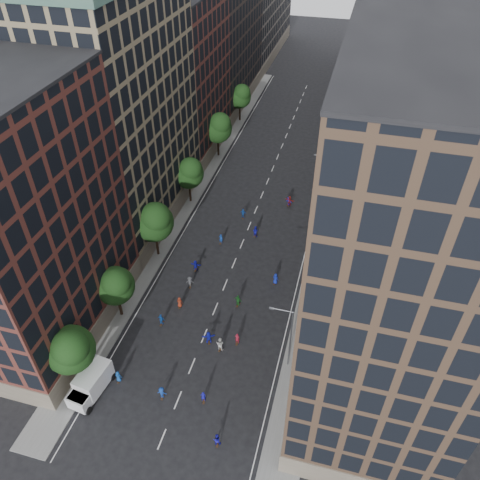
{
  "coord_description": "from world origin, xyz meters",
  "views": [
    {
      "loc": [
        13.61,
        -20.44,
        45.37
      ],
      "look_at": [
        0.11,
        29.95,
        2.0
      ],
      "focal_mm": 35.0,
      "sensor_mm": 36.0,
      "label": 1
    }
  ],
  "objects": [
    {
      "name": "ground",
      "position": [
        0.0,
        40.0,
        0.0
      ],
      "size": [
        240.0,
        240.0,
        0.0
      ],
      "primitive_type": "plane",
      "color": "black",
      "rests_on": "ground"
    },
    {
      "name": "sidewalk_left",
      "position": [
        -12.0,
        47.5,
        0.07
      ],
      "size": [
        4.0,
        105.0,
        0.15
      ],
      "primitive_type": "cube",
      "color": "slate",
      "rests_on": "ground"
    },
    {
      "name": "sidewalk_right",
      "position": [
        12.0,
        47.5,
        0.07
      ],
      "size": [
        4.0,
        105.0,
        0.15
      ],
      "primitive_type": "cube",
      "color": "slate",
      "rests_on": "ground"
    },
    {
      "name": "bldg_left_a",
      "position": [
        -19.0,
        11.0,
        15.0
      ],
      "size": [
        14.0,
        22.0,
        30.0
      ],
      "primitive_type": "cube",
      "color": "#572821",
      "rests_on": "ground"
    },
    {
      "name": "bldg_left_b",
      "position": [
        -19.0,
        35.0,
        17.0
      ],
      "size": [
        14.0,
        26.0,
        34.0
      ],
      "primitive_type": "cube",
      "color": "#7F7053",
      "rests_on": "ground"
    },
    {
      "name": "bldg_left_c",
      "position": [
        -19.0,
        58.0,
        14.0
      ],
      "size": [
        14.0,
        20.0,
        28.0
      ],
      "primitive_type": "cube",
      "color": "#572821",
      "rests_on": "ground"
    },
    {
      "name": "bldg_left_d",
      "position": [
        -19.0,
        82.0,
        16.0
      ],
      "size": [
        14.0,
        28.0,
        32.0
      ],
      "primitive_type": "cube",
      "color": "#302520",
      "rests_on": "ground"
    },
    {
      "name": "bldg_left_e",
      "position": [
        -19.0,
        116.0,
        13.0
      ],
      "size": [
        14.0,
        40.0,
        26.0
      ],
      "primitive_type": "cube",
      "color": "#60574F",
      "rests_on": "ground"
    },
    {
      "name": "bldg_right_a",
      "position": [
        19.0,
        15.0,
        18.0
      ],
      "size": [
        14.0,
        30.0,
        36.0
      ],
      "primitive_type": "cube",
      "color": "#433124",
      "rests_on": "ground"
    },
    {
      "name": "bldg_right_b",
      "position": [
        19.0,
        44.0,
        16.5
      ],
      "size": [
        14.0,
        28.0,
        33.0
      ],
      "primitive_type": "cube",
      "color": "#60574F",
      "rests_on": "ground"
    },
    {
      "name": "bldg_right_c",
      "position": [
        19.0,
        71.0,
        17.5
      ],
      "size": [
        14.0,
        26.0,
        35.0
      ],
      "primitive_type": "cube",
      "color": "#7F7053",
      "rests_on": "ground"
    },
    {
      "name": "bldg_right_d",
      "position": [
        19.0,
        104.0,
        15.0
      ],
      "size": [
        14.0,
        40.0,
        30.0
      ],
      "primitive_type": "cube",
      "color": "#433124",
      "rests_on": "ground"
    },
    {
      "name": "tree_left_0",
      "position": [
        -11.01,
        3.85,
        5.96
      ],
      "size": [
        5.2,
        5.2,
        8.83
      ],
      "color": "black",
      "rests_on": "ground"
    },
    {
      "name": "tree_left_1",
      "position": [
        -11.02,
        13.86,
        5.55
      ],
      "size": [
        4.8,
        4.8,
        8.21
      ],
      "color": "black",
      "rests_on": "ground"
    },
    {
      "name": "tree_left_2",
      "position": [
        -10.99,
        25.83,
        6.36
      ],
      "size": [
        5.6,
        5.6,
        9.45
      ],
      "color": "black",
      "rests_on": "ground"
    },
    {
      "name": "tree_left_3",
      "position": [
        -11.02,
        39.85,
        5.82
      ],
      "size": [
        5.0,
        5.0,
        8.58
      ],
      "color": "black",
      "rests_on": "ground"
    },
    {
      "name": "tree_left_4",
      "position": [
        -11.0,
        55.84,
        6.1
      ],
      "size": [
        5.4,
        5.4,
        9.08
      ],
      "color": "black",
      "rests_on": "ground"
    },
    {
      "name": "tree_left_5",
      "position": [
        -11.02,
        71.86,
        5.68
      ],
      "size": [
        4.8,
        4.8,
        8.33
      ],
      "color": "black",
      "rests_on": "ground"
    },
    {
      "name": "tree_right_a",
      "position": [
        11.38,
        47.85,
        5.63
      ],
      "size": [
        5.0,
        5.0,
        8.39
      ],
      "color": "black",
      "rests_on": "ground"
    },
    {
      "name": "tree_right_b",
      "position": [
        11.39,
        67.85,
        5.96
      ],
      "size": [
        5.2,
        5.2,
        8.83
      ],
      "color": "black",
      "rests_on": "ground"
    },
    {
      "name": "streetlamp_near",
      "position": [
        10.37,
        12.0,
        5.17
      ],
      "size": [
        2.64,
        0.22,
        9.06
      ],
      "color": "#595B60",
      "rests_on": "ground"
    },
    {
      "name": "streetlamp_far",
      "position": [
        10.37,
        45.0,
        5.17
      ],
      "size": [
        2.64,
        0.22,
        9.06
      ],
      "color": "#595B60",
      "rests_on": "ground"
    },
    {
      "name": "cargo_van",
      "position": [
        -9.28,
        3.13,
        1.53
      ],
      "size": [
        3.21,
        5.7,
        2.9
      ],
      "rotation": [
        0.0,
        0.0,
        -0.13
      ],
      "color": "white",
      "rests_on": "ground"
    },
    {
      "name": "skater_0",
      "position": [
        -7.15,
        5.09,
        0.75
      ],
      "size": [
        0.74,
        0.49,
        1.49
      ],
      "primitive_type": "imported",
      "rotation": [
        0.0,
        0.0,
        3.16
      ],
      "color": "#1349A0",
      "rests_on": "ground"
    },
    {
      "name": "skater_1",
      "position": [
        2.71,
        5.15,
        0.76
      ],
      "size": [
        0.64,
        0.51,
        1.52
      ],
      "primitive_type": "imported",
      "rotation": [
        0.0,
        0.0,
        3.45
      ],
      "color": "#1514A3",
      "rests_on": "ground"
    },
    {
      "name": "skater_2",
      "position": [
        5.5,
        1.0,
        0.8
      ],
      "size": [
        0.92,
        0.8,
        1.6
      ],
      "primitive_type": "imported",
      "rotation": [
        0.0,
        0.0,
        3.43
      ],
      "color": "#1714A4",
      "rests_on": "ground"
    },
    {
      "name": "skater_3",
      "position": [
        -1.72,
        4.43,
        0.78
      ],
      "size": [
        1.06,
        0.67,
        1.57
      ],
      "primitive_type": "imported",
      "rotation": [
        0.0,
        0.0,
        3.23
      ],
      "color": "#123795",
      "rests_on": "ground"
    },
    {
      "name": "skater_4",
      "position": [
        -5.68,
        13.89,
        0.82
      ],
      "size": [
        1.01,
        0.54,
        1.65
      ],
      "primitive_type": "imported",
      "rotation": [
        0.0,
        0.0,
        3.0
      ],
      "color": "#1349A0",
      "rests_on": "ground"
    },
    {
      "name": "skater_5",
      "position": [
        0.86,
        12.73,
        0.87
      ],
      "size": [
        1.69,
        1.13,
        1.74
      ],
      "primitive_type": "imported",
      "rotation": [
        0.0,
        0.0,
        3.56
      ],
      "color": "#161DB6",
      "rests_on": "ground"
    },
    {
      "name": "skater_6",
      "position": [
        -4.53,
        17.22,
        0.77
      ],
      "size": [
        0.76,
        0.51,
        1.54
      ],
      "primitive_type": "imported",
      "rotation": [
        0.0,
        0.0,
        3.16
      ],
      "color": "maroon",
      "rests_on": "ground"
    },
    {
      "name": "skater_7",
      "position": [
        4.18,
        13.49,
        0.81
      ],
      "size": [
        0.59,
        0.39,
        1.62
      ],
      "primitive_type": "imported",
      "rotation": [
        0.0,
        0.0,
        3.14
      ],
      "color": "maroon",
      "rests_on": "ground"
    },
    {
      "name": "skater_8",
      "position": [
        2.47,
        12.08,
        0.97
      ],
      "size": [
        1.01,
        0.83,
        1.93
      ],
      "primitive_type": "imported",
      "rotation": [
        0.0,
        0.0,
        3.04
      ],
      "color": "silver",
      "rests_on": "ground"
    },
    {
      "name": "skater_9",
      "position": [
        -4.5,
        21.03,
        0.82
      ],
      "size": [
        1.16,
        0.83,
        1.63
      ],
      "primitive_type": "imported",
      "rotation": [
        0.0,
        0.0,
        3.37
      ],
      "color": "#414246",
      "rests_on": "ground"
    },
    {
      "name": "skater_10",
      "position": [
        2.69,
        19.35,
        0.89
      ],
      "size": [
        1.13,
        0.74,
        1.79
      ],
      "primitive_type": "imported",
      "rotation": [
        0.0,
        0.0,
        2.82
      ],
      "color": "#1A571E",
      "rests_on": "ground"
    },
    {
      "name": "skater_11",
      "position": [
        -4.81,
        24.28,
        0.83
      ],
      "size": [
        1.54,
        0.49,
        1.65
      ],
      "primitive_type": "imported",
      "rotation": [
        0.0,
        0.0,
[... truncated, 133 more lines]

